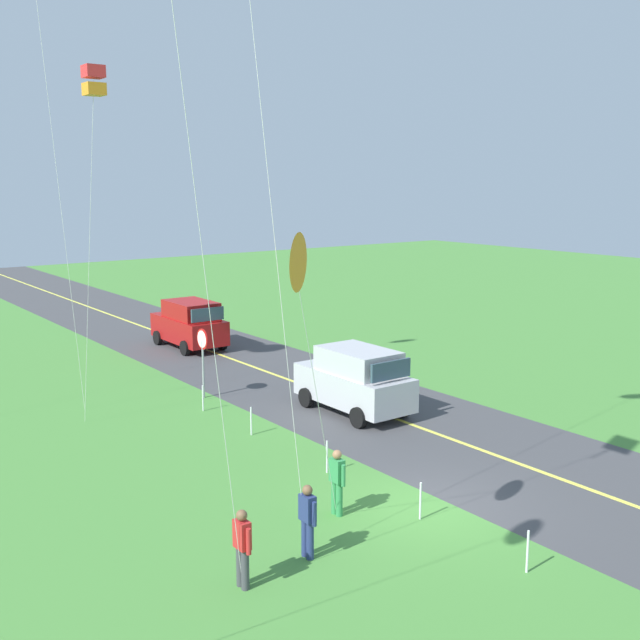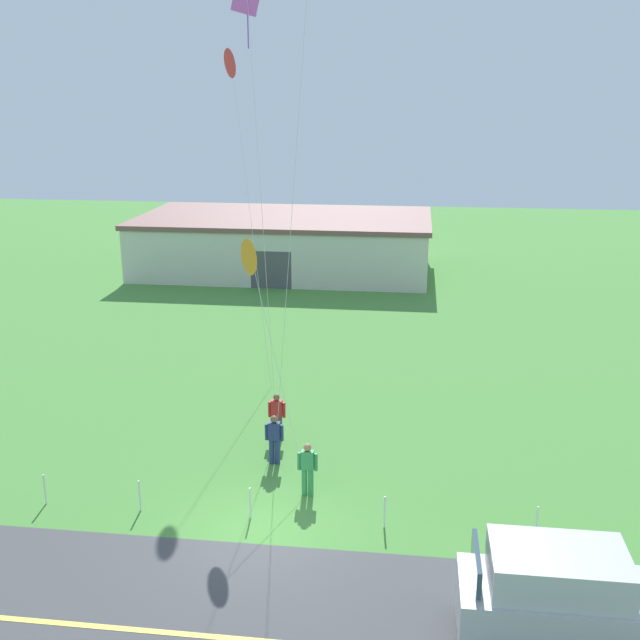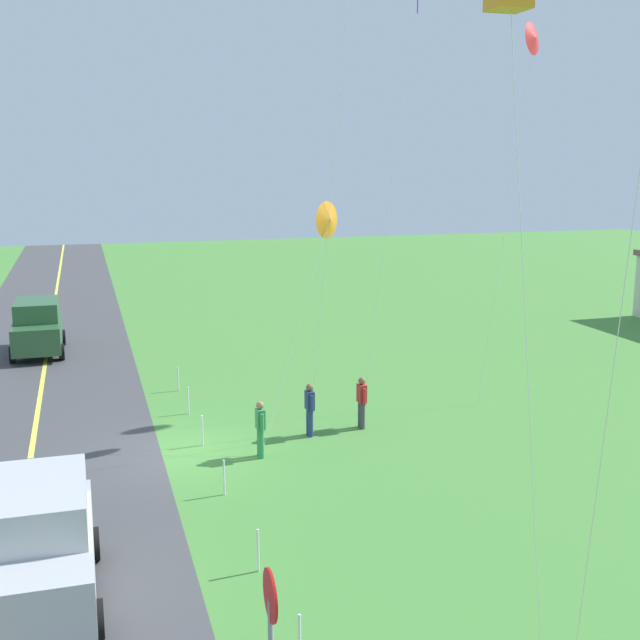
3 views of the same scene
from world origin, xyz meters
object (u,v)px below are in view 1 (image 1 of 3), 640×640
Objects in this scene: person_adult_near at (242,546)px; person_adult_companion at (337,480)px; stop_sign at (203,349)px; kite_pink_drift at (94,82)px; kite_blue_mid at (295,263)px; car_parked_east_far at (190,324)px; car_suv_foreground at (355,380)px; person_child_watcher at (307,519)px.

person_adult_companion is (1.52, -3.49, 0.00)m from person_adult_near.
stop_sign is 0.23× the size of kite_pink_drift.
person_adult_companion is at bearing -51.77° from kite_blue_mid.
car_parked_east_far is at bearing -21.87° from kite_blue_mid.
kite_pink_drift is at bearing 109.44° from stop_sign.
car_suv_foreground is 0.40× the size of kite_pink_drift.
car_suv_foreground is at bearing -44.89° from kite_blue_mid.
person_adult_companion is at bearing 162.94° from car_parked_east_far.
kite_pink_drift reaches higher than person_adult_near.
person_adult_companion is at bearing 168.39° from stop_sign.
car_suv_foreground is at bearing 47.79° from person_adult_near.
stop_sign is at bearing 72.67° from person_adult_near.
kite_pink_drift is (3.24, 7.34, 9.48)m from car_suv_foreground.
kite_blue_mid is at bearing 158.13° from car_parked_east_far.
car_suv_foreground and car_parked_east_far have the same top height.
stop_sign is 1.60× the size of person_adult_near.
car_suv_foreground is 12.53m from kite_blue_mid.
stop_sign reaches higher than person_adult_near.
stop_sign is 10.99m from person_adult_companion.
kite_blue_mid is (-20.72, 8.32, 5.16)m from car_parked_east_far.
stop_sign is 1.60× the size of person_child_watcher.
car_suv_foreground is 12.42m from kite_pink_drift.
person_adult_companion is 13.61m from kite_pink_drift.
car_parked_east_far is 22.21m from person_adult_near.
kite_blue_mid is (-2.03, 2.58, 5.45)m from person_adult_companion.
kite_pink_drift is at bearing 141.01° from car_parked_east_far.
car_suv_foreground is at bearing 178.82° from car_parked_east_far.
car_suv_foreground is 5.74m from stop_sign.
person_adult_near is 5.55m from kite_blue_mid.
kite_blue_mid is 0.62× the size of kite_pink_drift.
person_adult_near is (-12.24, 5.69, -0.94)m from stop_sign.
stop_sign is (4.67, 3.27, 0.65)m from car_suv_foreground.
person_adult_companion is (-10.73, 2.20, -0.94)m from stop_sign.
person_child_watcher is at bearing 161.67° from stop_sign.
person_adult_companion is at bearing 143.19° from person_child_watcher.
person_child_watcher is 14.40m from kite_pink_drift.
kite_pink_drift is at bearing 67.43° from person_adult_companion.
kite_pink_drift reaches higher than stop_sign.
person_adult_near is 0.23× the size of kite_blue_mid.
kite_pink_drift reaches higher than person_adult_companion.
kite_blue_mid is at bearing 135.11° from car_suv_foreground.
car_parked_east_far is 2.75× the size of person_child_watcher.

